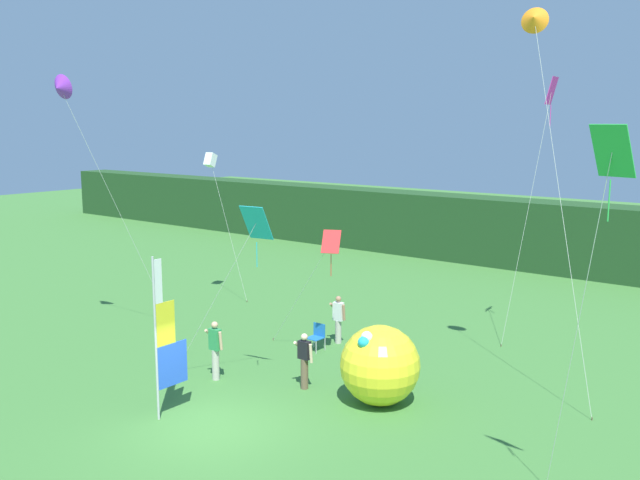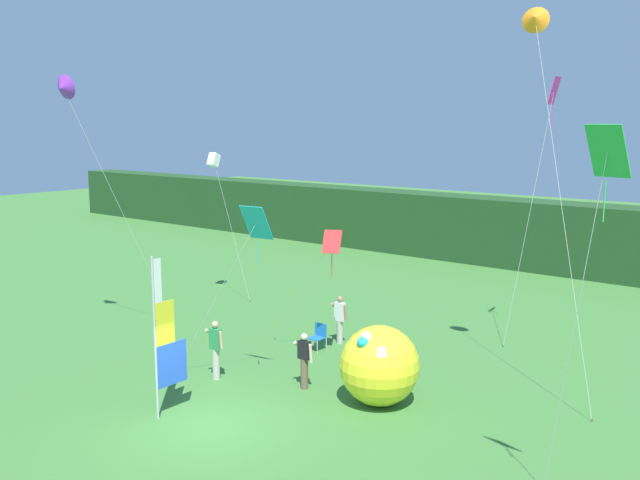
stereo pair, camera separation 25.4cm
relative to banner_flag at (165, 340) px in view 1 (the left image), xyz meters
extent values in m
plane|color=#3D7533|center=(1.49, 0.17, -2.05)|extent=(120.00, 120.00, 0.00)
cube|color=#1E421E|center=(1.49, 24.15, -0.27)|extent=(80.00, 2.40, 3.56)
cylinder|color=#B7B7BC|center=(0.00, -0.29, 0.09)|extent=(0.06, 0.06, 4.27)
cube|color=blue|center=(0.00, 0.22, -0.71)|extent=(0.02, 0.97, 1.14)
cube|color=yellow|center=(0.00, 0.04, 0.43)|extent=(0.02, 0.60, 1.14)
cube|color=white|center=(0.00, -0.15, 1.57)|extent=(0.02, 0.23, 1.14)
cylinder|color=#B7B2A3|center=(-0.16, 7.67, -1.64)|extent=(0.22, 0.22, 0.81)
cube|color=white|center=(-0.16, 7.67, -0.91)|extent=(0.36, 0.20, 0.64)
sphere|color=#A37556|center=(-0.16, 7.67, -0.47)|extent=(0.20, 0.20, 0.20)
cylinder|color=#A37556|center=(-0.39, 7.73, -0.82)|extent=(0.09, 0.48, 0.42)
cylinder|color=#A37556|center=(0.07, 7.68, -0.92)|extent=(0.09, 0.14, 0.56)
cylinder|color=brown|center=(1.61, 3.67, -1.60)|extent=(0.22, 0.22, 0.89)
cube|color=black|center=(1.61, 3.67, -0.89)|extent=(0.36, 0.20, 0.53)
sphere|color=beige|center=(1.61, 3.67, -0.51)|extent=(0.20, 0.20, 0.20)
cylinder|color=beige|center=(1.38, 3.73, -0.85)|extent=(0.09, 0.48, 0.42)
cylinder|color=beige|center=(1.84, 3.68, -0.95)|extent=(0.09, 0.14, 0.56)
cylinder|color=#B7B2A3|center=(-0.93, 2.60, -1.58)|extent=(0.22, 0.22, 0.92)
cube|color=#2D8E4C|center=(-0.93, 2.60, -0.80)|extent=(0.36, 0.20, 0.64)
sphere|color=tan|center=(-0.93, 2.60, -0.36)|extent=(0.20, 0.20, 0.20)
cylinder|color=tan|center=(-1.16, 2.66, -0.71)|extent=(0.09, 0.48, 0.42)
cylinder|color=tan|center=(-0.70, 2.61, -0.81)|extent=(0.09, 0.14, 0.56)
sphere|color=yellow|center=(3.90, 4.09, -0.96)|extent=(2.17, 2.17, 2.17)
sphere|color=white|center=(3.85, 3.51, -0.04)|extent=(0.30, 0.30, 0.30)
sphere|color=#23B2C6|center=(3.85, 3.37, -0.14)|extent=(0.30, 0.30, 0.30)
sphere|color=red|center=(4.12, 5.06, -0.54)|extent=(0.30, 0.30, 0.30)
cylinder|color=#BCBCC1|center=(-0.53, 6.29, -1.84)|extent=(0.03, 0.03, 0.42)
cylinder|color=#BCBCC1|center=(-0.05, 6.29, -1.84)|extent=(0.03, 0.03, 0.42)
cylinder|color=#BCBCC1|center=(-0.53, 6.77, -1.84)|extent=(0.03, 0.03, 0.42)
cylinder|color=#BCBCC1|center=(-0.05, 6.77, -1.84)|extent=(0.03, 0.03, 0.42)
cube|color=#1E66B2|center=(-0.29, 6.53, -1.61)|extent=(0.48, 0.48, 0.03)
cube|color=#1E66B2|center=(-0.29, 6.77, -1.38)|extent=(0.48, 0.03, 0.44)
cylinder|color=brown|center=(4.45, 10.79, -2.01)|extent=(0.03, 0.03, 0.08)
cylinder|color=silver|center=(4.96, 11.15, 2.24)|extent=(1.04, 0.74, 8.57)
cube|color=#DB33A8|center=(5.47, 11.51, 6.52)|extent=(0.28, 0.66, 0.88)
cylinder|color=#DB33A8|center=(5.47, 11.51, 5.72)|extent=(0.02, 0.02, 0.70)
cylinder|color=brown|center=(-2.14, 6.50, -2.01)|extent=(0.03, 0.03, 0.08)
cylinder|color=silver|center=(-0.62, 6.17, -0.08)|extent=(3.05, 0.67, 3.93)
cube|color=red|center=(0.90, 5.85, 1.88)|extent=(0.69, 0.63, 0.67)
cylinder|color=red|center=(0.90, 5.85, 1.14)|extent=(0.02, 0.02, 0.70)
cylinder|color=brown|center=(-6.92, 5.91, -2.01)|extent=(0.03, 0.03, 0.08)
cylinder|color=silver|center=(-7.30, 4.08, 2.30)|extent=(0.78, 3.68, 8.71)
cone|color=purple|center=(-7.69, 2.24, 6.66)|extent=(0.89, 0.57, 0.88)
cylinder|color=brown|center=(8.81, 6.54, -2.01)|extent=(0.03, 0.03, 0.08)
cylinder|color=silver|center=(7.62, 6.96, 3.08)|extent=(2.40, 0.87, 10.25)
cone|color=orange|center=(6.42, 7.39, 8.20)|extent=(0.79, 0.57, 0.76)
cylinder|color=brown|center=(-6.59, 9.81, -2.01)|extent=(0.03, 0.03, 0.08)
cylinder|color=silver|center=(-7.24, 9.45, 0.97)|extent=(1.31, 0.72, 6.03)
cube|color=white|center=(-7.88, 9.10, 3.98)|extent=(0.43, 0.58, 0.63)
cylinder|color=brown|center=(-2.46, 2.39, -2.01)|extent=(0.03, 0.03, 0.08)
cylinder|color=silver|center=(-0.92, 2.60, 0.37)|extent=(3.10, 0.43, 4.83)
cube|color=#23B2C6|center=(0.62, 2.81, 2.78)|extent=(0.85, 0.65, 0.96)
cylinder|color=#23B2C6|center=(0.62, 2.81, 1.89)|extent=(0.02, 0.02, 0.70)
cylinder|color=silver|center=(9.78, 1.71, 1.50)|extent=(1.34, 1.59, 7.09)
cube|color=green|center=(10.44, 0.92, 5.04)|extent=(0.76, 0.57, 0.87)
cylinder|color=green|center=(10.44, 0.92, 4.22)|extent=(0.02, 0.02, 0.70)
camera|label=1|loc=(13.84, -11.20, 5.49)|focal=39.52mm
camera|label=2|loc=(14.03, -11.04, 5.49)|focal=39.52mm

